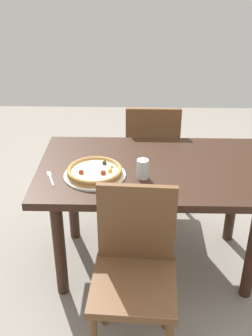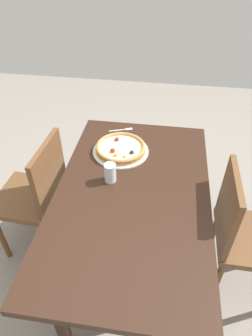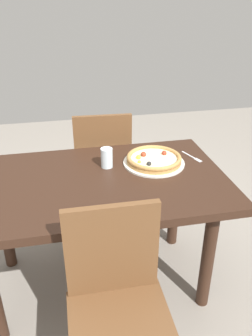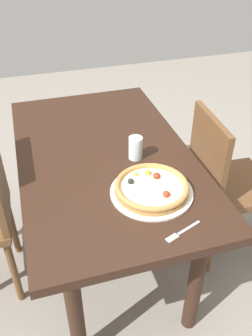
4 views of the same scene
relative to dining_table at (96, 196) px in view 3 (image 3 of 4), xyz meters
name	(u,v)px [view 3 (image 3 of 4)]	position (x,y,z in m)	size (l,w,h in m)	color
ground_plane	(101,281)	(0.00, 0.00, -0.63)	(6.00, 6.00, 0.00)	gray
dining_table	(96,196)	(0.00, 0.00, 0.00)	(1.38, 0.82, 0.73)	#331E14
chair_near	(102,163)	(-0.12, -0.63, -0.13)	(0.42, 0.42, 0.90)	brown
chair_far	(117,307)	(0.00, 0.63, -0.13)	(0.40, 0.40, 0.90)	brown
plate	(154,163)	(-0.35, -0.12, 0.10)	(0.35, 0.35, 0.01)	silver
pizza	(154,159)	(-0.35, -0.12, 0.13)	(0.31, 0.31, 0.05)	#B78447
fork	(193,157)	(-0.60, -0.14, 0.10)	(0.07, 0.16, 0.00)	silver
drinking_glass	(107,158)	(-0.08, -0.13, 0.15)	(0.07, 0.07, 0.11)	silver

